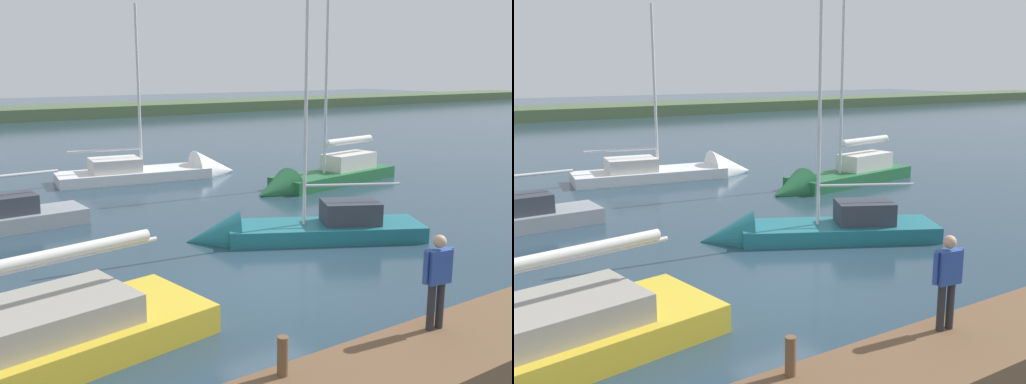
% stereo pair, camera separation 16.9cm
% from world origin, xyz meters
% --- Properties ---
extents(ground_plane, '(200.00, 200.00, 0.00)m').
position_xyz_m(ground_plane, '(0.00, 0.00, 0.00)').
color(ground_plane, '#263D4C').
extents(dock_pier, '(21.51, 1.93, 0.59)m').
position_xyz_m(dock_pier, '(0.00, 5.06, 0.29)').
color(dock_pier, brown).
rests_on(dock_pier, ground_plane).
extents(mooring_post_near, '(0.17, 0.17, 0.62)m').
position_xyz_m(mooring_post_near, '(3.23, 4.39, 0.90)').
color(mooring_post_near, brown).
rests_on(mooring_post_near, dock_pier).
extents(sailboat_far_right, '(8.77, 3.42, 9.00)m').
position_xyz_m(sailboat_far_right, '(-3.70, -14.55, 0.18)').
color(sailboat_far_right, white).
rests_on(sailboat_far_right, ground_plane).
extents(sailboat_mid_channel, '(7.25, 4.92, 8.03)m').
position_xyz_m(sailboat_mid_channel, '(-2.43, -2.90, 0.10)').
color(sailboat_mid_channel, '#1E6B75').
rests_on(sailboat_mid_channel, ground_plane).
extents(sailboat_inner_slip, '(8.18, 3.09, 10.00)m').
position_xyz_m(sailboat_inner_slip, '(-8.54, -8.93, 0.21)').
color(sailboat_inner_slip, '#236638').
rests_on(sailboat_inner_slip, ground_plane).
extents(person_on_dock, '(0.65, 0.28, 1.73)m').
position_xyz_m(person_on_dock, '(0.01, 4.57, 1.59)').
color(person_on_dock, '#28282D').
rests_on(person_on_dock, dock_pier).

